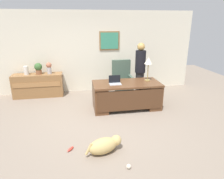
# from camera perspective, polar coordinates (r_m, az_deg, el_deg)

# --- Properties ---
(ground_plane) EXTENTS (12.00, 12.00, 0.00)m
(ground_plane) POSITION_cam_1_polar(r_m,az_deg,el_deg) (4.95, -2.21, -9.53)
(ground_plane) COLOR gray
(back_wall) EXTENTS (7.00, 0.16, 2.70)m
(back_wall) POSITION_cam_1_polar(r_m,az_deg,el_deg) (7.01, -5.34, 10.53)
(back_wall) COLOR beige
(back_wall) RESTS_ON ground_plane
(desk) EXTENTS (1.85, 0.89, 0.74)m
(desk) POSITION_cam_1_polar(r_m,az_deg,el_deg) (5.64, 4.17, -1.42)
(desk) COLOR brown
(desk) RESTS_ON ground_plane
(credenza) EXTENTS (1.55, 0.50, 0.74)m
(credenza) POSITION_cam_1_polar(r_m,az_deg,el_deg) (6.97, -20.16, 1.14)
(credenza) COLOR olive
(credenza) RESTS_ON ground_plane
(armchair) EXTENTS (0.60, 0.59, 1.17)m
(armchair) POSITION_cam_1_polar(r_m,az_deg,el_deg) (6.58, 2.85, 2.55)
(armchair) COLOR #475B4C
(armchair) RESTS_ON ground_plane
(person_standing) EXTENTS (0.32, 0.32, 1.74)m
(person_standing) POSITION_cam_1_polar(r_m,az_deg,el_deg) (6.37, 7.96, 5.48)
(person_standing) COLOR #262323
(person_standing) RESTS_ON ground_plane
(dog_lying) EXTENTS (0.71, 0.45, 0.30)m
(dog_lying) POSITION_cam_1_polar(r_m,az_deg,el_deg) (3.88, -2.09, -15.49)
(dog_lying) COLOR tan
(dog_lying) RESTS_ON ground_plane
(laptop) EXTENTS (0.32, 0.22, 0.22)m
(laptop) POSITION_cam_1_polar(r_m,az_deg,el_deg) (5.42, 0.84, 2.19)
(laptop) COLOR #B2B5BA
(laptop) RESTS_ON desk
(desk_lamp) EXTENTS (0.22, 0.22, 0.66)m
(desk_lamp) POSITION_cam_1_polar(r_m,az_deg,el_deg) (5.71, 10.28, 7.60)
(desk_lamp) COLOR #9E8447
(desk_lamp) RESTS_ON desk
(vase_with_flowers) EXTENTS (0.17, 0.17, 0.37)m
(vase_with_flowers) POSITION_cam_1_polar(r_m,az_deg,el_deg) (6.77, -17.42, 5.97)
(vase_with_flowers) COLOR #B9B4B8
(vase_with_flowers) RESTS_ON credenza
(vase_empty) EXTENTS (0.15, 0.15, 0.28)m
(vase_empty) POSITION_cam_1_polar(r_m,az_deg,el_deg) (6.91, -23.16, 5.01)
(vase_empty) COLOR silver
(vase_empty) RESTS_ON credenza
(potted_plant) EXTENTS (0.24, 0.24, 0.36)m
(potted_plant) POSITION_cam_1_polar(r_m,az_deg,el_deg) (6.82, -20.16, 5.73)
(potted_plant) COLOR brown
(potted_plant) RESTS_ON credenza
(dog_toy_ball) EXTENTS (0.08, 0.08, 0.08)m
(dog_toy_ball) POSITION_cam_1_polar(r_m,az_deg,el_deg) (3.61, 4.76, -20.91)
(dog_toy_ball) COLOR beige
(dog_toy_ball) RESTS_ON ground_plane
(dog_toy_bone) EXTENTS (0.15, 0.17, 0.05)m
(dog_toy_bone) POSITION_cam_1_polar(r_m,az_deg,el_deg) (4.09, -11.66, -16.19)
(dog_toy_bone) COLOR #E53F33
(dog_toy_bone) RESTS_ON ground_plane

